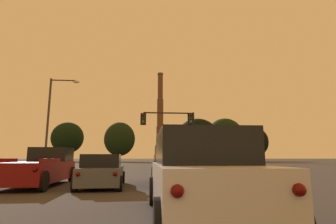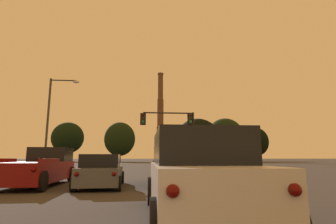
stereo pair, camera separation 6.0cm
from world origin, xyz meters
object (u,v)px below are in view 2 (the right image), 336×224
at_px(suv_right_lane_second, 172,166).
at_px(street_lamp, 53,114).
at_px(suv_right_lane_third, 197,176).
at_px(smokestack, 160,125).
at_px(traffic_light_overhead_right, 176,125).
at_px(hatchback_center_lane_second, 101,172).
at_px(pickup_truck_left_lane_second, 40,168).

distance_m(suv_right_lane_second, street_lamp, 16.24).
relative_size(suv_right_lane_third, smokestack, 0.13).
height_order(suv_right_lane_third, traffic_light_overhead_right, traffic_light_overhead_right).
height_order(hatchback_center_lane_second, smokestack, smokestack).
bearing_deg(pickup_truck_left_lane_second, suv_right_lane_third, -52.28).
bearing_deg(pickup_truck_left_lane_second, suv_right_lane_second, -0.48).
xyz_separation_m(suv_right_lane_third, smokestack, (5.55, 108.42, 14.43)).
bearing_deg(suv_right_lane_third, hatchback_center_lane_second, 115.70).
distance_m(hatchback_center_lane_second, street_lamp, 15.48).
relative_size(street_lamp, smokestack, 0.23).
bearing_deg(street_lamp, hatchback_center_lane_second, -62.49).
xyz_separation_m(suv_right_lane_third, suv_right_lane_second, (0.23, 7.59, 0.00)).
xyz_separation_m(street_lamp, smokestack, (15.42, 88.91, 9.97)).
distance_m(pickup_truck_left_lane_second, hatchback_center_lane_second, 3.21).
xyz_separation_m(suv_right_lane_second, smokestack, (5.32, 100.83, 14.43)).
xyz_separation_m(suv_right_lane_third, pickup_truck_left_lane_second, (-6.08, 7.49, -0.09)).
xyz_separation_m(pickup_truck_left_lane_second, street_lamp, (-3.78, 12.02, 4.55)).
bearing_deg(hatchback_center_lane_second, street_lamp, 114.93).
height_order(suv_right_lane_third, pickup_truck_left_lane_second, suv_right_lane_third).
relative_size(suv_right_lane_third, traffic_light_overhead_right, 0.83).
bearing_deg(smokestack, pickup_truck_left_lane_second, -96.57).
height_order(street_lamp, smokestack, smokestack).
xyz_separation_m(pickup_truck_left_lane_second, traffic_light_overhead_right, (8.09, 13.35, 3.75)).
bearing_deg(hatchback_center_lane_second, suv_right_lane_second, 16.89).
bearing_deg(pickup_truck_left_lane_second, street_lamp, 106.13).
distance_m(suv_right_lane_second, traffic_light_overhead_right, 13.86).
height_order(suv_right_lane_third, smokestack, smokestack).
relative_size(pickup_truck_left_lane_second, street_lamp, 0.63).
bearing_deg(street_lamp, suv_right_lane_second, -49.75).
bearing_deg(hatchback_center_lane_second, smokestack, 82.60).
bearing_deg(hatchback_center_lane_second, pickup_truck_left_lane_second, 158.07).
bearing_deg(hatchback_center_lane_second, suv_right_lane_third, -67.17).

